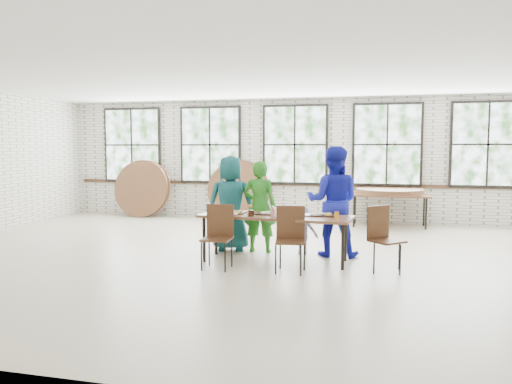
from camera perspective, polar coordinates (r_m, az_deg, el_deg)
room at (r=12.38m, az=4.47°, el=5.19°), size 12.00×12.00×12.00m
dining_table at (r=7.87m, az=2.20°, el=-3.03°), size 2.47×1.04×0.74m
chair_near_left at (r=7.51m, az=-4.30°, el=-4.44°), size 0.43×0.42×0.95m
chair_near_right at (r=7.31m, az=3.96°, el=-4.69°), size 0.48×0.47×0.95m
chair_spare at (r=7.55m, az=14.26°, el=-4.53°), size 0.58×0.58×0.95m
adult_teal at (r=8.70m, az=-2.90°, el=-1.29°), size 0.92×0.70×1.67m
adult_green at (r=8.57m, az=0.41°, el=-1.68°), size 0.59×0.40×1.58m
toddler at (r=8.49m, az=5.35°, el=-4.37°), size 0.58×0.40×0.82m
adult_blue at (r=8.36m, az=8.80°, el=-1.06°), size 0.89×0.69×1.83m
storage_table at (r=11.78m, az=15.02°, el=-0.52°), size 1.83×0.83×0.74m
tabletop_clutter at (r=7.81m, az=2.60°, el=-2.52°), size 1.97×0.61×0.11m
round_tops_stacked at (r=11.77m, az=15.03°, el=0.06°), size 1.50×1.50×0.13m
round_tops_leaning at (r=12.84m, az=-7.63°, el=0.27°), size 4.18×0.45×1.50m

